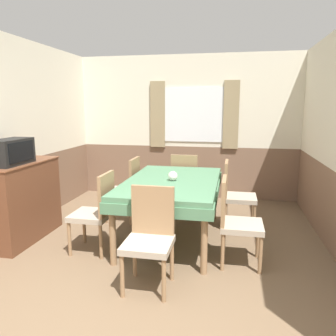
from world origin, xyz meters
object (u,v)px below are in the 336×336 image
at_px(chair_right_near, 235,219).
at_px(chair_head_near, 150,235).
at_px(vase, 173,176).
at_px(dining_table, 172,188).
at_px(sideboard, 22,200).
at_px(chair_head_window, 185,181).
at_px(chair_left_near, 97,210).
at_px(chair_left_far, 127,187).
at_px(chair_right_far, 235,193).
at_px(tv, 11,152).

distance_m(chair_right_near, chair_head_near, 0.99).
xyz_separation_m(chair_right_near, vase, (-0.77, 0.51, 0.33)).
relative_size(dining_table, sideboard, 1.67).
relative_size(chair_right_near, sideboard, 0.84).
height_order(dining_table, sideboard, sideboard).
distance_m(dining_table, chair_head_window, 1.16).
distance_m(chair_left_near, vase, 1.01).
bearing_deg(sideboard, vase, 10.43).
bearing_deg(chair_left_near, chair_head_window, -24.95).
height_order(chair_left_far, sideboard, sideboard).
bearing_deg(vase, chair_head_window, 90.76).
distance_m(chair_left_near, chair_left_far, 1.10).
bearing_deg(sideboard, chair_right_far, 19.43).
bearing_deg(chair_right_far, chair_left_near, -55.18).
relative_size(chair_head_window, tv, 1.70).
bearing_deg(chair_right_near, dining_table, -124.82).
height_order(chair_head_near, chair_right_far, same).
bearing_deg(chair_left_far, dining_table, -124.82).
xyz_separation_m(chair_right_far, chair_left_far, (-1.58, 0.00, 0.00)).
relative_size(chair_left_near, chair_left_far, 1.00).
relative_size(chair_head_near, chair_left_far, 1.00).
distance_m(sideboard, vase, 1.94).
height_order(chair_head_near, vase, chair_head_near).
height_order(dining_table, chair_right_far, chair_right_far).
distance_m(chair_right_near, vase, 0.98).
distance_m(tv, vase, 1.95).
distance_m(chair_head_window, vase, 1.23).
distance_m(chair_right_far, tv, 2.93).
bearing_deg(chair_left_near, chair_left_far, 0.00).
bearing_deg(chair_left_near, chair_right_near, -90.00).
bearing_deg(chair_head_near, chair_left_far, -65.05).
bearing_deg(chair_right_far, dining_table, -55.18).
bearing_deg(chair_head_window, chair_right_far, -37.18).
relative_size(chair_head_window, chair_left_far, 1.00).
bearing_deg(chair_head_near, chair_right_far, -114.95).
bearing_deg(dining_table, tv, -163.41).
bearing_deg(tv, sideboard, 99.07).
xyz_separation_m(chair_left_near, chair_head_near, (0.79, -0.60, 0.00)).
relative_size(chair_right_near, chair_head_window, 1.00).
bearing_deg(tv, chair_right_far, 22.64).
bearing_deg(chair_right_far, tv, -67.36).
relative_size(chair_left_near, sideboard, 0.84).
bearing_deg(tv, chair_head_near, -17.95).
distance_m(chair_right_near, chair_right_far, 1.10).
bearing_deg(chair_head_window, chair_left_far, -142.82).
xyz_separation_m(chair_head_near, chair_right_far, (0.79, 1.70, 0.00)).
distance_m(chair_head_near, chair_head_window, 2.29).
distance_m(chair_left_near, chair_right_far, 1.92).
xyz_separation_m(tv, vase, (1.86, 0.51, -0.32)).
height_order(chair_right_near, vase, chair_right_near).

